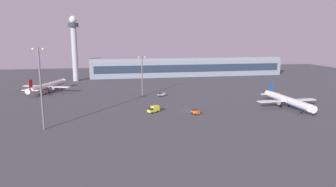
{
  "coord_description": "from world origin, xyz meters",
  "views": [
    {
      "loc": [
        -35.82,
        -141.12,
        36.02
      ],
      "look_at": [
        -5.36,
        24.17,
        4.0
      ],
      "focal_mm": 33.13,
      "sensor_mm": 36.0,
      "label": 1
    }
  ],
  "objects_px": {
    "cargo_loader": "(161,94)",
    "apron_light_west": "(41,84)",
    "control_tower": "(74,44)",
    "airplane_terminal_side": "(287,100)",
    "maintenance_van": "(195,112)",
    "airplane_far_stand": "(47,86)",
    "apron_light_east": "(142,73)",
    "catering_truck": "(154,109)"
  },
  "relations": [
    {
      "from": "airplane_far_stand",
      "to": "cargo_loader",
      "type": "height_order",
      "value": "airplane_far_stand"
    },
    {
      "from": "cargo_loader",
      "to": "apron_light_west",
      "type": "distance_m",
      "value": 80.51
    },
    {
      "from": "cargo_loader",
      "to": "control_tower",
      "type": "bearing_deg",
      "value": 23.18
    },
    {
      "from": "airplane_far_stand",
      "to": "control_tower",
      "type": "bearing_deg",
      "value": 96.44
    },
    {
      "from": "control_tower",
      "to": "airplane_far_stand",
      "type": "bearing_deg",
      "value": -104.84
    },
    {
      "from": "maintenance_van",
      "to": "apron_light_west",
      "type": "relative_size",
      "value": 0.15
    },
    {
      "from": "control_tower",
      "to": "airplane_terminal_side",
      "type": "bearing_deg",
      "value": -45.42
    },
    {
      "from": "maintenance_van",
      "to": "control_tower",
      "type": "bearing_deg",
      "value": 95.89
    },
    {
      "from": "control_tower",
      "to": "maintenance_van",
      "type": "distance_m",
      "value": 137.97
    },
    {
      "from": "airplane_terminal_side",
      "to": "apron_light_west",
      "type": "height_order",
      "value": "apron_light_west"
    },
    {
      "from": "airplane_far_stand",
      "to": "apron_light_west",
      "type": "height_order",
      "value": "apron_light_west"
    },
    {
      "from": "airplane_far_stand",
      "to": "apron_light_east",
      "type": "bearing_deg",
      "value": -1.26
    },
    {
      "from": "maintenance_van",
      "to": "apron_light_east",
      "type": "relative_size",
      "value": 0.19
    },
    {
      "from": "airplane_terminal_side",
      "to": "maintenance_van",
      "type": "bearing_deg",
      "value": 3.01
    },
    {
      "from": "apron_light_west",
      "to": "control_tower",
      "type": "bearing_deg",
      "value": 90.58
    },
    {
      "from": "maintenance_van",
      "to": "airplane_terminal_side",
      "type": "bearing_deg",
      "value": -18.38
    },
    {
      "from": "control_tower",
      "to": "maintenance_van",
      "type": "relative_size",
      "value": 10.96
    },
    {
      "from": "control_tower",
      "to": "cargo_loader",
      "type": "distance_m",
      "value": 96.97
    },
    {
      "from": "maintenance_van",
      "to": "apron_light_east",
      "type": "bearing_deg",
      "value": 90.14
    },
    {
      "from": "control_tower",
      "to": "apron_light_east",
      "type": "xyz_separation_m",
      "value": [
        45.28,
        -72.22,
        -14.87
      ]
    },
    {
      "from": "control_tower",
      "to": "airplane_far_stand",
      "type": "relative_size",
      "value": 1.29
    },
    {
      "from": "control_tower",
      "to": "airplane_terminal_side",
      "type": "xyz_separation_m",
      "value": [
        113.21,
        -114.89,
        -24.67
      ]
    },
    {
      "from": "airplane_terminal_side",
      "to": "catering_truck",
      "type": "bearing_deg",
      "value": -4.11
    },
    {
      "from": "airplane_terminal_side",
      "to": "apron_light_west",
      "type": "distance_m",
      "value": 113.81
    },
    {
      "from": "airplane_far_stand",
      "to": "apron_light_west",
      "type": "distance_m",
      "value": 84.63
    },
    {
      "from": "maintenance_van",
      "to": "apron_light_west",
      "type": "bearing_deg",
      "value": 167.73
    },
    {
      "from": "control_tower",
      "to": "maintenance_van",
      "type": "xyz_separation_m",
      "value": [
        64.92,
        -118.63,
        -27.34
      ]
    },
    {
      "from": "control_tower",
      "to": "airplane_terminal_side",
      "type": "distance_m",
      "value": 163.18
    },
    {
      "from": "airplane_terminal_side",
      "to": "maintenance_van",
      "type": "height_order",
      "value": "airplane_terminal_side"
    },
    {
      "from": "airplane_far_stand",
      "to": "apron_light_east",
      "type": "height_order",
      "value": "apron_light_east"
    },
    {
      "from": "control_tower",
      "to": "cargo_loader",
      "type": "xyz_separation_m",
      "value": [
        56.35,
        -74.04,
        -27.34
      ]
    },
    {
      "from": "catering_truck",
      "to": "maintenance_van",
      "type": "height_order",
      "value": "catering_truck"
    },
    {
      "from": "catering_truck",
      "to": "maintenance_van",
      "type": "relative_size",
      "value": 1.32
    },
    {
      "from": "catering_truck",
      "to": "control_tower",
      "type": "bearing_deg",
      "value": -10.12
    },
    {
      "from": "airplane_far_stand",
      "to": "apron_light_west",
      "type": "bearing_deg",
      "value": -59.02
    },
    {
      "from": "airplane_far_stand",
      "to": "catering_truck",
      "type": "distance_m",
      "value": 87.01
    },
    {
      "from": "control_tower",
      "to": "airplane_terminal_side",
      "type": "height_order",
      "value": "control_tower"
    },
    {
      "from": "airplane_terminal_side",
      "to": "apron_light_west",
      "type": "bearing_deg",
      "value": 6.51
    },
    {
      "from": "airplane_terminal_side",
      "to": "apron_light_west",
      "type": "xyz_separation_m",
      "value": [
        -111.9,
        -15.57,
        13.75
      ]
    },
    {
      "from": "catering_truck",
      "to": "maintenance_van",
      "type": "xyz_separation_m",
      "value": [
        18.36,
        -6.88,
        -0.4
      ]
    },
    {
      "from": "control_tower",
      "to": "catering_truck",
      "type": "height_order",
      "value": "control_tower"
    },
    {
      "from": "control_tower",
      "to": "cargo_loader",
      "type": "relative_size",
      "value": 11.16
    }
  ]
}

